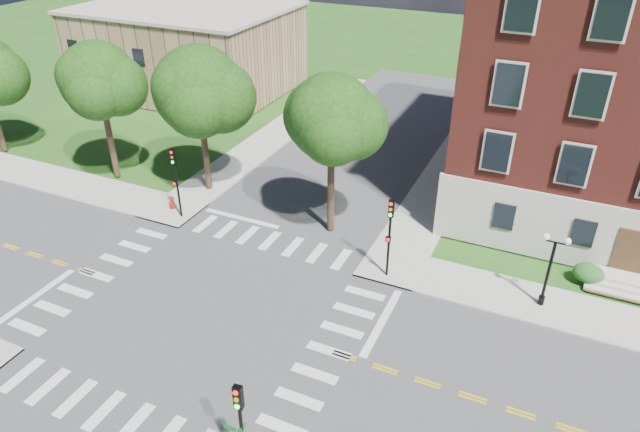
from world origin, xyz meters
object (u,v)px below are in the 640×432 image
at_px(traffic_signal_se, 241,422).
at_px(twin_lamp_west, 550,266).
at_px(traffic_signal_nw, 176,174).
at_px(fire_hydrant, 172,204).
at_px(traffic_signal_ne, 390,229).

relative_size(traffic_signal_se, twin_lamp_west, 1.13).
xyz_separation_m(traffic_signal_nw, fire_hydrant, (-1.18, 0.58, -2.72)).
relative_size(traffic_signal_se, fire_hydrant, 6.40).
relative_size(twin_lamp_west, fire_hydrant, 5.64).
relative_size(traffic_signal_nw, twin_lamp_west, 1.13).
xyz_separation_m(traffic_signal_se, fire_hydrant, (-15.00, 15.27, -2.72)).
relative_size(traffic_signal_ne, twin_lamp_west, 1.13).
bearing_deg(traffic_signal_se, traffic_signal_nw, 133.24).
relative_size(traffic_signal_nw, fire_hydrant, 6.40).
bearing_deg(traffic_signal_ne, twin_lamp_west, 6.69).
height_order(traffic_signal_se, traffic_signal_ne, same).
bearing_deg(twin_lamp_west, traffic_signal_nw, -178.84).
distance_m(traffic_signal_ne, traffic_signal_nw, 14.44).
distance_m(traffic_signal_se, traffic_signal_nw, 20.17).
bearing_deg(traffic_signal_nw, traffic_signal_se, -46.76).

